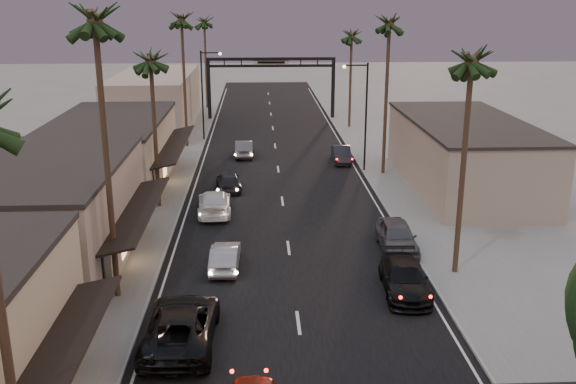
{
  "coord_description": "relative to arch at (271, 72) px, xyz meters",
  "views": [
    {
      "loc": [
        -1.7,
        -6.72,
        13.93
      ],
      "look_at": [
        0.12,
        31.01,
        2.5
      ],
      "focal_mm": 40.0,
      "sensor_mm": 36.0,
      "label": 1
    }
  ],
  "objects": [
    {
      "name": "palm_far",
      "position": [
        -8.3,
        8.0,
        5.91
      ],
      "size": [
        3.2,
        3.2,
        13.2
      ],
      "color": "#38281C",
      "rests_on": "ground"
    },
    {
      "name": "oncoming_grey_far",
      "position": [
        -2.99,
        -19.19,
        -4.79
      ],
      "size": [
        1.69,
        4.55,
        1.49
      ],
      "primitive_type": "imported",
      "rotation": [
        0.0,
        0.0,
        3.17
      ],
      "color": "#504F55",
      "rests_on": "ground"
    },
    {
      "name": "curbside_black",
      "position": [
        5.41,
        -48.14,
        -4.78
      ],
      "size": [
        2.43,
        5.34,
        1.51
      ],
      "primitive_type": "imported",
      "rotation": [
        0.0,
        0.0,
        -0.06
      ],
      "color": "black",
      "rests_on": "ground"
    },
    {
      "name": "storefront_dist",
      "position": [
        -13.0,
        -5.0,
        -2.53
      ],
      "size": [
        8.0,
        20.0,
        6.0
      ],
      "primitive_type": "cube",
      "color": "gray",
      "rests_on": "ground"
    },
    {
      "name": "palm_rb",
      "position": [
        8.6,
        -26.0,
        6.88
      ],
      "size": [
        3.2,
        3.2,
        14.2
      ],
      "color": "#38281C",
      "rests_on": "ground"
    },
    {
      "name": "streetlight_left",
      "position": [
        -6.92,
        -12.0,
        -0.2
      ],
      "size": [
        2.13,
        0.3,
        9.0
      ],
      "color": "black",
      "rests_on": "ground"
    },
    {
      "name": "sidewalk_right",
      "position": [
        9.5,
        -18.0,
        -5.47
      ],
      "size": [
        5.0,
        92.0,
        0.12
      ],
      "primitive_type": "cube",
      "color": "slate",
      "rests_on": "ground"
    },
    {
      "name": "oncoming_silver",
      "position": [
        -3.54,
        -44.74,
        -4.86
      ],
      "size": [
        1.57,
        4.16,
        1.36
      ],
      "primitive_type": "imported",
      "rotation": [
        0.0,
        0.0,
        3.11
      ],
      "color": "gray",
      "rests_on": "ground"
    },
    {
      "name": "palm_lc",
      "position": [
        -8.6,
        -34.0,
        4.94
      ],
      "size": [
        3.2,
        3.2,
        12.2
      ],
      "color": "#38281C",
      "rests_on": "ground"
    },
    {
      "name": "oncoming_dgrey",
      "position": [
        -3.96,
        -29.98,
        -4.82
      ],
      "size": [
        2.24,
        4.38,
        1.43
      ],
      "primitive_type": "imported",
      "rotation": [
        0.0,
        0.0,
        3.28
      ],
      "color": "black",
      "rests_on": "ground"
    },
    {
      "name": "oncoming_white",
      "position": [
        -4.67,
        -35.48,
        -4.76
      ],
      "size": [
        2.46,
        5.46,
        1.55
      ],
      "primitive_type": "imported",
      "rotation": [
        0.0,
        0.0,
        3.19
      ],
      "color": "silver",
      "rests_on": "ground"
    },
    {
      "name": "palm_ld",
      "position": [
        -8.6,
        -15.0,
        6.88
      ],
      "size": [
        3.2,
        3.2,
        14.2
      ],
      "color": "#38281C",
      "rests_on": "ground"
    },
    {
      "name": "palm_ra",
      "position": [
        8.6,
        -46.0,
        5.91
      ],
      "size": [
        3.2,
        3.2,
        13.2
      ],
      "color": "#38281C",
      "rests_on": "ground"
    },
    {
      "name": "palm_lb",
      "position": [
        -8.6,
        -48.0,
        7.85
      ],
      "size": [
        3.2,
        3.2,
        15.2
      ],
      "color": "#38281C",
      "rests_on": "ground"
    },
    {
      "name": "palm_rc",
      "position": [
        8.6,
        -6.0,
        4.94
      ],
      "size": [
        3.2,
        3.2,
        12.2
      ],
      "color": "#38281C",
      "rests_on": "ground"
    },
    {
      "name": "arch",
      "position": [
        0.0,
        0.0,
        0.0
      ],
      "size": [
        15.2,
        0.4,
        7.27
      ],
      "color": "black",
      "rests_on": "ground"
    },
    {
      "name": "building_right",
      "position": [
        14.0,
        -30.0,
        -3.03
      ],
      "size": [
        8.0,
        18.0,
        5.0
      ],
      "primitive_type": "cube",
      "color": "gray",
      "rests_on": "ground"
    },
    {
      "name": "oncoming_pickup",
      "position": [
        -5.01,
        -52.55,
        -4.67
      ],
      "size": [
        3.03,
        6.32,
        1.74
      ],
      "primitive_type": "imported",
      "rotation": [
        0.0,
        0.0,
        3.12
      ],
      "color": "black",
      "rests_on": "ground"
    },
    {
      "name": "sidewalk_left",
      "position": [
        -9.5,
        -18.0,
        -5.47
      ],
      "size": [
        5.0,
        92.0,
        0.12
      ],
      "primitive_type": "cube",
      "color": "slate",
      "rests_on": "ground"
    },
    {
      "name": "storefront_far",
      "position": [
        -13.0,
        -28.0,
        -3.03
      ],
      "size": [
        8.0,
        16.0,
        5.0
      ],
      "primitive_type": "cube",
      "color": "#BDAF91",
      "rests_on": "ground"
    },
    {
      "name": "streetlight_right",
      "position": [
        6.92,
        -25.0,
        -0.2
      ],
      "size": [
        2.13,
        0.3,
        9.0
      ],
      "color": "black",
      "rests_on": "ground"
    },
    {
      "name": "storefront_mid",
      "position": [
        -13.0,
        -44.0,
        -2.78
      ],
      "size": [
        8.0,
        14.0,
        5.5
      ],
      "primitive_type": "cube",
      "color": "gray",
      "rests_on": "ground"
    },
    {
      "name": "curbside_grey",
      "position": [
        6.2,
        -42.64,
        -4.69
      ],
      "size": [
        2.15,
        5.03,
        1.7
      ],
      "primitive_type": "imported",
      "rotation": [
        0.0,
        0.0,
        -0.03
      ],
      "color": "#434347",
      "rests_on": "ground"
    },
    {
      "name": "road",
      "position": [
        0.0,
        -25.0,
        -5.53
      ],
      "size": [
        14.0,
        120.0,
        0.02
      ],
      "primitive_type": "cube",
      "color": "black",
      "rests_on": "ground"
    },
    {
      "name": "ground",
      "position": [
        0.0,
        -30.0,
        -5.53
      ],
      "size": [
        200.0,
        200.0,
        0.0
      ],
      "primitive_type": "plane",
      "color": "slate",
      "rests_on": "ground"
    },
    {
      "name": "curbside_far",
      "position": [
        5.68,
        -21.83,
        -4.82
      ],
      "size": [
        1.59,
        4.35,
        1.43
      ],
      "primitive_type": "imported",
      "rotation": [
        0.0,
        0.0,
        -0.02
      ],
      "color": "black",
      "rests_on": "ground"
    }
  ]
}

